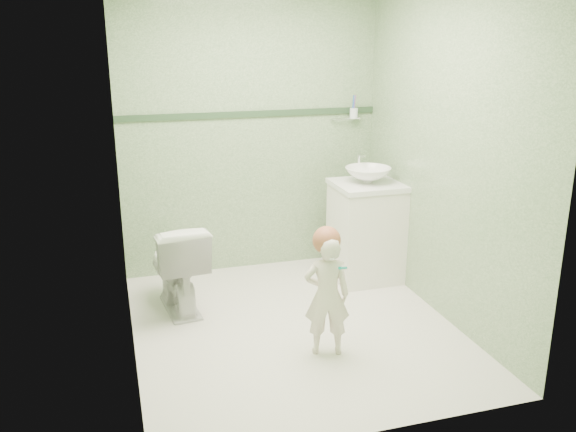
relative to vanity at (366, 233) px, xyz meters
name	(u,v)px	position (x,y,z in m)	size (l,w,h in m)	color
ground	(294,327)	(-0.84, -0.70, -0.40)	(2.50, 2.50, 0.00)	silver
room_shell	(295,161)	(-0.84, -0.70, 0.80)	(2.50, 2.54, 2.40)	gray
trim_stripe	(251,114)	(-0.84, 0.54, 0.95)	(2.20, 0.02, 0.05)	#2A442B
vanity	(366,233)	(0.00, 0.00, 0.00)	(0.52, 0.50, 0.80)	white
counter	(368,185)	(0.00, 0.00, 0.41)	(0.54, 0.52, 0.04)	white
basin	(368,175)	(0.00, 0.00, 0.49)	(0.37, 0.37, 0.13)	white
faucet	(359,161)	(0.00, 0.19, 0.57)	(0.03, 0.13, 0.18)	silver
cup_holder	(353,113)	(0.05, 0.48, 0.93)	(0.26, 0.07, 0.21)	silver
toilet	(177,266)	(-1.58, -0.15, -0.06)	(0.38, 0.67, 0.69)	white
toddler	(327,296)	(-0.74, -1.09, 0.00)	(0.29, 0.19, 0.80)	silver
hair_cap	(327,240)	(-0.74, -1.07, 0.37)	(0.18, 0.18, 0.18)	#A0583B
teal_toothbrush	(342,267)	(-0.70, -1.23, 0.24)	(0.11, 0.14, 0.08)	#038B87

